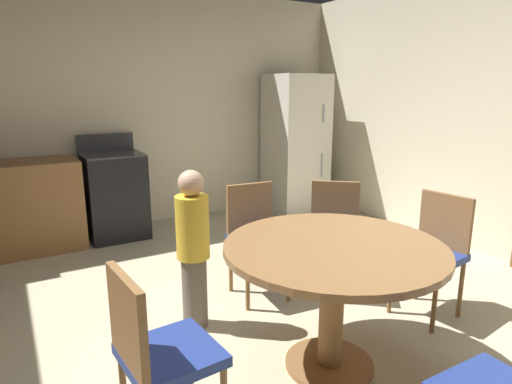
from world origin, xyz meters
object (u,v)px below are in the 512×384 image
object	(u,v)px
refrigerator	(295,144)
person_child	(193,246)
chair_north	(255,233)
dining_table	(333,271)
chair_northeast	(334,230)
oven_range	(115,195)
chair_west	(156,349)
chair_east	(434,247)

from	to	relation	value
refrigerator	person_child	xyz separation A→B (m)	(-2.30, -2.13, -0.30)
chair_north	refrigerator	bearing A→B (deg)	143.72
dining_table	chair_northeast	size ratio (longest dim) A/B	1.41
oven_range	dining_table	size ratio (longest dim) A/B	0.90
dining_table	chair_north	xyz separation A→B (m)	(0.10, 1.05, -0.10)
chair_west	refrigerator	bearing A→B (deg)	42.12
chair_west	chair_east	world-z (taller)	same
chair_north	chair_west	bearing A→B (deg)	-39.90
chair_west	chair_east	bearing A→B (deg)	1.58
refrigerator	chair_northeast	world-z (taller)	refrigerator
oven_range	refrigerator	xyz separation A→B (m)	(2.33, -0.05, 0.41)
person_child	chair_west	bearing A→B (deg)	-62.55
refrigerator	chair_east	world-z (taller)	refrigerator
person_child	chair_northeast	bearing A→B (deg)	57.51
oven_range	chair_east	bearing A→B (deg)	-61.09
chair_north	person_child	world-z (taller)	person_child
chair_northeast	person_child	world-z (taller)	person_child
oven_range	chair_west	distance (m)	3.13
chair_northeast	person_child	distance (m)	1.19
dining_table	chair_east	size ratio (longest dim) A/B	1.41
chair_east	person_child	bearing A→B (deg)	-31.47
chair_east	chair_northeast	distance (m)	0.75
refrigerator	chair_northeast	bearing A→B (deg)	-117.47
chair_north	chair_northeast	bearing A→B (deg)	72.63
oven_range	dining_table	bearing A→B (deg)	-79.86
oven_range	dining_table	world-z (taller)	oven_range
chair_east	chair_north	xyz separation A→B (m)	(-0.94, 0.90, 0.00)
oven_range	refrigerator	world-z (taller)	refrigerator
oven_range	person_child	distance (m)	2.19
chair_west	chair_north	bearing A→B (deg)	39.90
oven_range	chair_northeast	world-z (taller)	oven_range
chair_east	chair_northeast	size ratio (longest dim) A/B	1.00
refrigerator	dining_table	distance (m)	3.46
oven_range	chair_northeast	bearing A→B (deg)	-61.08
oven_range	chair_north	distance (m)	2.06
dining_table	chair_northeast	xyz separation A→B (m)	(0.68, 0.80, -0.10)
oven_range	chair_northeast	distance (m)	2.51
oven_range	refrigerator	size ratio (longest dim) A/B	0.62
dining_table	person_child	distance (m)	0.96
chair_west	person_child	size ratio (longest dim) A/B	0.80
chair_north	person_child	distance (m)	0.65
oven_range	chair_northeast	size ratio (longest dim) A/B	1.26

